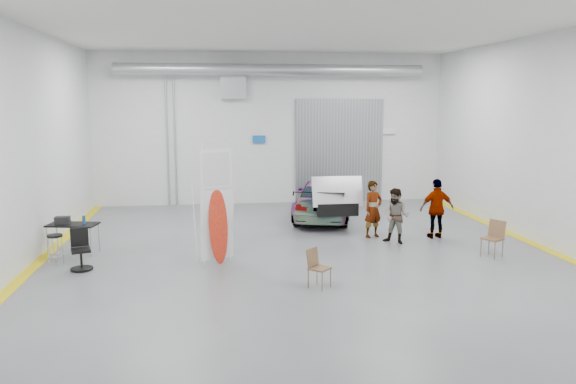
{
  "coord_description": "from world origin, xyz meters",
  "views": [
    {
      "loc": [
        -2.35,
        -14.5,
        4.1
      ],
      "look_at": [
        -0.2,
        1.42,
        1.5
      ],
      "focal_mm": 35.0,
      "sensor_mm": 36.0,
      "label": 1
    }
  ],
  "objects": [
    {
      "name": "ground",
      "position": [
        0.0,
        0.0,
        0.0
      ],
      "size": [
        16.0,
        16.0,
        0.0
      ],
      "primitive_type": "plane",
      "color": "#595C61",
      "rests_on": "ground"
    },
    {
      "name": "room_shell",
      "position": [
        0.24,
        2.22,
        4.08
      ],
      "size": [
        14.02,
        16.18,
        6.01
      ],
      "color": "silver",
      "rests_on": "ground"
    },
    {
      "name": "sedan_car",
      "position": [
        1.49,
        4.64,
        0.68
      ],
      "size": [
        3.08,
        5.06,
        1.37
      ],
      "primitive_type": "imported",
      "rotation": [
        0.0,
        0.0,
        2.88
      ],
      "color": "silver",
      "rests_on": "ground"
    },
    {
      "name": "person_a",
      "position": [
        2.45,
        1.72,
        0.87
      ],
      "size": [
        0.74,
        0.62,
        1.74
      ],
      "primitive_type": "imported",
      "rotation": [
        0.0,
        0.0,
        0.39
      ],
      "color": "olive",
      "rests_on": "ground"
    },
    {
      "name": "person_b",
      "position": [
        2.9,
        0.89,
        0.81
      ],
      "size": [
        1.0,
        0.97,
        1.62
      ],
      "primitive_type": "imported",
      "rotation": [
        0.0,
        0.0,
        -0.69
      ],
      "color": "slate",
      "rests_on": "ground"
    },
    {
      "name": "person_c",
      "position": [
        4.33,
        1.36,
        0.9
      ],
      "size": [
        1.06,
        0.47,
        1.81
      ],
      "primitive_type": "imported",
      "rotation": [
        0.0,
        0.0,
        3.18
      ],
      "color": "brown",
      "rests_on": "ground"
    },
    {
      "name": "surfboard_display",
      "position": [
        -2.36,
        -0.48,
        1.26
      ],
      "size": [
        0.82,
        0.49,
        3.1
      ],
      "rotation": [
        0.0,
        0.0,
        0.41
      ],
      "color": "white",
      "rests_on": "ground"
    },
    {
      "name": "folding_chair_near",
      "position": [
        -0.05,
        -2.7,
        0.27
      ],
      "size": [
        0.58,
        0.66,
        0.88
      ],
      "rotation": [
        0.0,
        0.0,
        0.82
      ],
      "color": "brown",
      "rests_on": "ground"
    },
    {
      "name": "folding_chair_far",
      "position": [
        4.97,
        -0.85,
        0.3
      ],
      "size": [
        0.62,
        0.75,
        0.97
      ],
      "rotation": [
        0.0,
        0.0,
        -1.0
      ],
      "color": "brown",
      "rests_on": "ground"
    },
    {
      "name": "shop_stool",
      "position": [
        -6.34,
        -0.06,
        0.39
      ],
      "size": [
        0.4,
        0.4,
        0.78
      ],
      "rotation": [
        0.0,
        0.0,
        -0.08
      ],
      "color": "black",
      "rests_on": "ground"
    },
    {
      "name": "work_table",
      "position": [
        -6.22,
        1.0,
        0.82
      ],
      "size": [
        1.41,
        0.91,
        1.06
      ],
      "rotation": [
        0.0,
        0.0,
        -0.21
      ],
      "color": "#95989E",
      "rests_on": "ground"
    },
    {
      "name": "office_chair",
      "position": [
        -5.6,
        -0.57,
        0.44
      ],
      "size": [
        0.55,
        0.57,
        1.01
      ],
      "rotation": [
        0.0,
        0.0,
        0.29
      ],
      "color": "black",
      "rests_on": "ground"
    },
    {
      "name": "trunk_lid",
      "position": [
        1.49,
        2.54,
        1.39
      ],
      "size": [
        1.6,
        0.97,
        0.04
      ],
      "primitive_type": "cube",
      "color": "silver",
      "rests_on": "sedan_car"
    }
  ]
}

